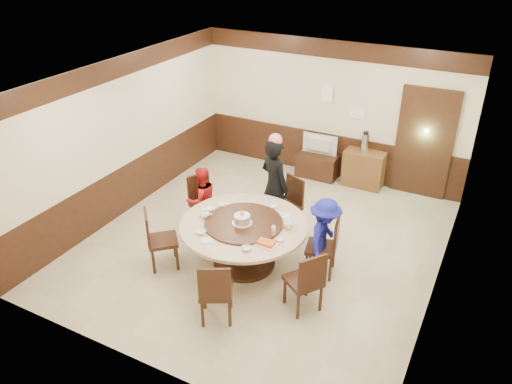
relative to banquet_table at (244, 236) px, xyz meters
The scene contains 31 objects.
room 0.88m from the banquet_table, 88.96° to the left, with size 6.00×6.04×2.84m.
banquet_table is the anchor object (origin of this frame).
chair_0 1.22m from the banquet_table, 17.52° to the left, with size 0.53×0.52×0.97m.
chair_1 1.26m from the banquet_table, 82.56° to the left, with size 0.58×0.58×0.97m.
chair_2 1.31m from the banquet_table, 150.50° to the left, with size 0.60×0.59×0.97m.
chair_3 1.29m from the banquet_table, 151.74° to the right, with size 0.62×0.62×0.97m.
chair_4 1.29m from the banquet_table, 78.26° to the right, with size 0.60×0.60×0.97m.
chair_5 1.33m from the banquet_table, 22.73° to the right, with size 0.62×0.61×0.97m.
person_standing 1.18m from the banquet_table, 91.77° to the left, with size 0.62×0.41×1.70m, color black.
person_red 1.27m from the banquet_table, 153.30° to the left, with size 0.57×0.45×1.18m, color #B11719.
person_blue 1.22m from the banquet_table, 16.93° to the left, with size 0.83×0.48×1.28m, color #171B93.
birthday_cake 0.32m from the banquet_table, 97.01° to the right, with size 0.30×0.30×0.20m.
teapot_left 0.69m from the banquet_table, 169.05° to the right, with size 0.17×0.15×0.13m, color white.
teapot_right 0.73m from the banquet_table, 17.56° to the left, with size 0.17×0.15×0.13m, color white.
bowl_0 0.67m from the banquet_table, 149.53° to the left, with size 0.16×0.16×0.04m, color white.
bowl_1 0.73m from the banquet_table, 58.15° to the right, with size 0.15×0.15×0.05m, color white.
bowl_2 0.71m from the banquet_table, 129.43° to the right, with size 0.15×0.15×0.04m, color white.
bowl_3 0.74m from the banquet_table, 13.70° to the right, with size 0.12×0.12×0.04m, color white.
bowl_4 0.72m from the banquet_table, behind, with size 0.13×0.13×0.03m, color white.
bowl_5 0.70m from the banquet_table, 74.06° to the left, with size 0.12×0.12×0.04m, color white.
saucer_near 0.73m from the banquet_table, 111.04° to the right, with size 0.18×0.18×0.01m, color white.
saucer_far 0.71m from the banquet_table, 48.01° to the left, with size 0.18×0.18×0.01m, color white.
shrimp_platter 0.70m from the banquet_table, 32.46° to the right, with size 0.30×0.20×0.06m.
bottle_0 0.62m from the banquet_table, ahead, with size 0.06×0.06×0.16m, color white.
bottle_1 0.77m from the banquet_table, ahead, with size 0.06×0.06×0.16m, color white.
tv_stand 3.44m from the banquet_table, 91.99° to the left, with size 0.85×0.45×0.50m, color black.
television 3.43m from the banquet_table, 91.99° to the left, with size 0.73×0.10×0.42m, color gray.
side_cabinet 3.56m from the banquet_table, 76.08° to the left, with size 0.80×0.40×0.75m, color brown.
thermos 3.57m from the banquet_table, 76.57° to the left, with size 0.15×0.15×0.38m, color silver.
notice_left 3.83m from the banquet_table, 91.53° to the left, with size 0.25×0.00×0.35m, color white.
notice_right 3.78m from the banquet_table, 81.33° to the left, with size 0.30×0.00×0.22m, color white.
Camera 1 is at (3.10, -6.24, 4.75)m, focal length 35.00 mm.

